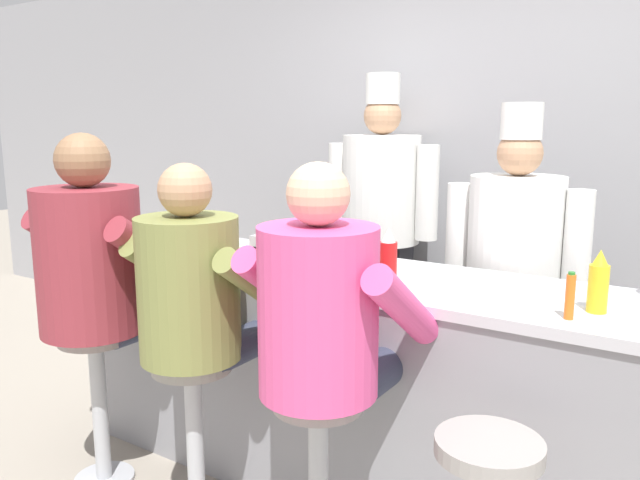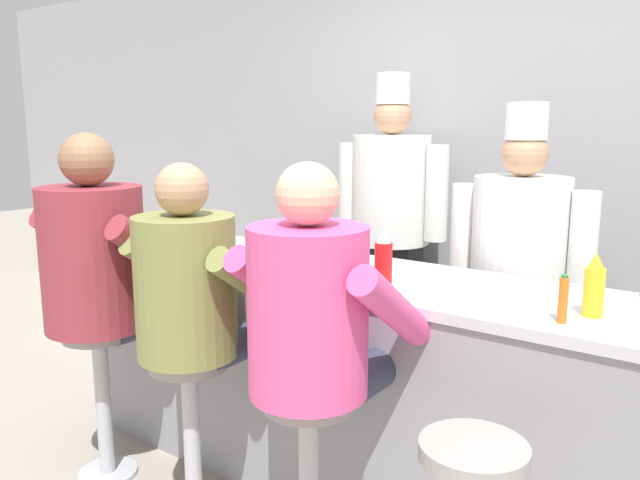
{
  "view_description": "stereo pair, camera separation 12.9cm",
  "coord_description": "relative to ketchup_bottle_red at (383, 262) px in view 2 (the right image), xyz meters",
  "views": [
    {
      "loc": [
        1.29,
        -1.89,
        1.58
      ],
      "look_at": [
        -0.14,
        0.29,
        1.1
      ],
      "focal_mm": 35.0,
      "sensor_mm": 36.0,
      "label": 1
    },
    {
      "loc": [
        1.39,
        -1.82,
        1.58
      ],
      "look_at": [
        -0.14,
        0.29,
        1.1
      ],
      "focal_mm": 35.0,
      "sensor_mm": 36.0,
      "label": 2
    }
  ],
  "objects": [
    {
      "name": "diner_counter",
      "position": [
        -0.27,
        0.2,
        -0.6
      ],
      "size": [
        2.64,
        0.64,
        0.98
      ],
      "color": "gray",
      "rests_on": "ground_plane"
    },
    {
      "name": "wall_back",
      "position": [
        -0.27,
        1.66,
        0.26
      ],
      "size": [
        10.0,
        0.06,
        2.7
      ],
      "color": "#99999E",
      "rests_on": "ground_plane"
    },
    {
      "name": "cook_in_whites_far",
      "position": [
        0.23,
        0.81,
        -0.17
      ],
      "size": [
        0.65,
        0.42,
        1.68
      ],
      "color": "#232328",
      "rests_on": "ground_plane"
    },
    {
      "name": "hot_sauce_bottle_orange",
      "position": [
        0.64,
        0.0,
        -0.03
      ],
      "size": [
        0.03,
        0.03,
        0.15
      ],
      "color": "orange",
      "rests_on": "diner_counter"
    },
    {
      "name": "coffee_mug_blue",
      "position": [
        -1.4,
        0.21,
        -0.07
      ],
      "size": [
        0.14,
        0.09,
        0.08
      ],
      "color": "#4C7AB2",
      "rests_on": "diner_counter"
    },
    {
      "name": "diner_seated_pink",
      "position": [
        -0.05,
        -0.36,
        -0.14
      ],
      "size": [
        0.6,
        0.59,
        1.47
      ],
      "color": "#B2B5BA",
      "rests_on": "ground_plane"
    },
    {
      "name": "ketchup_bottle_red",
      "position": [
        0.0,
        0.0,
        0.0
      ],
      "size": [
        0.07,
        0.07,
        0.23
      ],
      "color": "red",
      "rests_on": "diner_counter"
    },
    {
      "name": "napkin_dispenser_chrome",
      "position": [
        -0.61,
        0.05,
        -0.04
      ],
      "size": [
        0.11,
        0.07,
        0.14
      ],
      "color": "silver",
      "rests_on": "diner_counter"
    },
    {
      "name": "breakfast_plate",
      "position": [
        -0.82,
        0.15,
        -0.1
      ],
      "size": [
        0.23,
        0.23,
        0.05
      ],
      "color": "white",
      "rests_on": "diner_counter"
    },
    {
      "name": "diner_seated_olive",
      "position": [
        -0.63,
        -0.36,
        -0.15
      ],
      "size": [
        0.58,
        0.57,
        1.45
      ],
      "color": "#B2B5BA",
      "rests_on": "ground_plane"
    },
    {
      "name": "cook_in_whites_near",
      "position": [
        -0.74,
        1.36,
        -0.06
      ],
      "size": [
        0.73,
        0.47,
        1.88
      ],
      "color": "#232328",
      "rests_on": "ground_plane"
    },
    {
      "name": "mustard_bottle_yellow",
      "position": [
        0.7,
        0.13,
        -0.01
      ],
      "size": [
        0.06,
        0.06,
        0.21
      ],
      "color": "yellow",
      "rests_on": "diner_counter"
    },
    {
      "name": "cereal_bowl",
      "position": [
        -1.35,
        0.04,
        -0.08
      ],
      "size": [
        0.16,
        0.16,
        0.05
      ],
      "color": "#4C7FB7",
      "rests_on": "diner_counter"
    },
    {
      "name": "diner_seated_maroon",
      "position": [
        -1.21,
        -0.35,
        -0.11
      ],
      "size": [
        0.66,
        0.65,
        1.55
      ],
      "color": "#B2B5BA",
      "rests_on": "ground_plane"
    }
  ]
}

